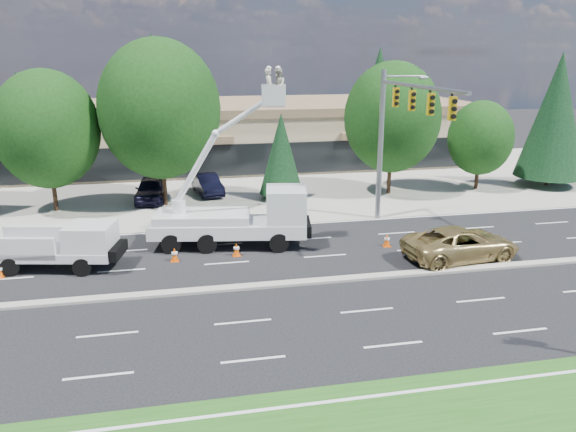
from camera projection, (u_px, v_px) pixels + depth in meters
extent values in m
plane|color=black|center=(234.00, 289.00, 24.54)|extent=(140.00, 140.00, 0.00)
cube|color=#9C988E|center=(206.00, 186.00, 43.34)|extent=(140.00, 22.00, 0.01)
cube|color=#9C988E|center=(234.00, 288.00, 24.52)|extent=(120.00, 0.55, 0.12)
cube|color=tan|center=(198.00, 136.00, 52.04)|extent=(50.00, 15.00, 5.00)
cube|color=brown|center=(197.00, 107.00, 51.30)|extent=(50.40, 15.40, 0.70)
cube|color=black|center=(203.00, 161.00, 45.22)|extent=(48.00, 0.12, 2.60)
cylinder|color=#332114|center=(54.00, 189.00, 36.31)|extent=(0.28, 0.28, 2.93)
ellipsoid|color=black|center=(47.00, 129.00, 35.23)|extent=(6.52, 6.52, 7.50)
cylinder|color=#332114|center=(164.00, 179.00, 37.57)|extent=(0.28, 0.28, 3.55)
ellipsoid|color=black|center=(160.00, 109.00, 36.27)|extent=(7.88, 7.88, 9.06)
cylinder|color=#332114|center=(281.00, 193.00, 39.49)|extent=(0.26, 0.26, 0.80)
cone|color=black|center=(281.00, 153.00, 38.69)|extent=(3.06, 3.06, 5.59)
cylinder|color=#332114|center=(389.00, 173.00, 40.70)|extent=(0.28, 0.28, 3.06)
ellipsoid|color=black|center=(392.00, 117.00, 39.58)|extent=(6.80, 6.80, 7.82)
cylinder|color=#332114|center=(477.00, 175.00, 42.18)|extent=(0.28, 0.28, 2.15)
ellipsoid|color=black|center=(480.00, 138.00, 41.39)|extent=(4.77, 4.77, 5.48)
cylinder|color=#332114|center=(547.00, 180.00, 43.52)|extent=(0.26, 0.26, 0.80)
cone|color=black|center=(555.00, 115.00, 42.11)|extent=(5.10, 5.10, 9.32)
cylinder|color=#332114|center=(25.00, 144.00, 60.46)|extent=(0.26, 0.26, 0.80)
cone|color=black|center=(20.00, 107.00, 59.36)|extent=(4.10, 4.10, 7.49)
cylinder|color=#332114|center=(158.00, 140.00, 63.15)|extent=(0.26, 0.26, 0.80)
cone|color=black|center=(154.00, 86.00, 61.46)|extent=(6.07, 6.07, 11.09)
cylinder|color=#332114|center=(280.00, 137.00, 65.84)|extent=(0.26, 0.26, 0.80)
cone|color=black|center=(280.00, 102.00, 64.70)|extent=(4.21, 4.21, 7.69)
cylinder|color=#332114|center=(377.00, 134.00, 68.14)|extent=(0.26, 0.26, 0.80)
cone|color=black|center=(379.00, 89.00, 66.65)|extent=(5.37, 5.37, 9.82)
cylinder|color=gray|center=(380.00, 146.00, 33.84)|extent=(0.32, 0.32, 9.00)
cylinder|color=gray|center=(419.00, 87.00, 28.07)|extent=(0.20, 10.00, 0.20)
cylinder|color=gray|center=(405.00, 76.00, 32.94)|extent=(2.60, 0.12, 0.12)
cube|color=gold|center=(396.00, 97.00, 31.10)|extent=(0.32, 0.22, 1.05)
cube|color=gold|center=(412.00, 101.00, 29.03)|extent=(0.32, 0.22, 1.05)
cube|color=gold|center=(431.00, 104.00, 26.97)|extent=(0.32, 0.22, 1.05)
cube|color=gold|center=(452.00, 109.00, 24.90)|extent=(0.32, 0.22, 1.05)
cube|color=silver|center=(55.00, 252.00, 26.71)|extent=(6.04, 3.24, 0.43)
cube|color=silver|center=(91.00, 239.00, 26.51)|extent=(2.48, 2.44, 1.43)
cube|color=black|center=(104.00, 235.00, 26.45)|extent=(0.45, 1.79, 0.95)
cube|color=silver|center=(38.00, 236.00, 27.45)|extent=(3.23, 0.95, 1.05)
cube|color=silver|center=(20.00, 249.00, 25.71)|extent=(3.23, 0.95, 1.05)
cube|color=silver|center=(228.00, 227.00, 29.77)|extent=(8.50, 3.81, 0.72)
cube|color=silver|center=(286.00, 207.00, 29.56)|extent=(2.43, 2.72, 2.05)
cube|color=black|center=(301.00, 204.00, 29.54)|extent=(0.43, 2.03, 1.23)
cube|color=silver|center=(203.00, 217.00, 29.57)|extent=(5.25, 3.16, 0.51)
cylinder|color=silver|center=(179.00, 207.00, 29.38)|extent=(0.72, 0.72, 0.82)
cube|color=silver|center=(274.00, 95.00, 27.91)|extent=(1.27, 1.10, 1.11)
imported|color=beige|center=(269.00, 87.00, 27.79)|extent=(0.53, 0.71, 1.77)
imported|color=beige|center=(278.00, 87.00, 27.80)|extent=(0.81, 0.96, 1.77)
ellipsoid|color=white|center=(269.00, 68.00, 27.53)|extent=(0.27, 0.27, 0.18)
ellipsoid|color=white|center=(278.00, 68.00, 27.55)|extent=(0.27, 0.27, 0.18)
cube|color=#DF4F07|center=(0.00, 277.00, 25.75)|extent=(0.40, 0.40, 0.03)
cube|color=#DF4F07|center=(175.00, 261.00, 27.80)|extent=(0.40, 0.40, 0.03)
cone|color=#DF4F07|center=(175.00, 254.00, 27.71)|extent=(0.36, 0.36, 0.70)
cylinder|color=white|center=(174.00, 253.00, 27.69)|extent=(0.29, 0.29, 0.10)
cube|color=#DF4F07|center=(237.00, 256.00, 28.53)|extent=(0.40, 0.40, 0.03)
cone|color=#DF4F07|center=(236.00, 249.00, 28.43)|extent=(0.36, 0.36, 0.70)
cylinder|color=white|center=(236.00, 248.00, 28.41)|extent=(0.29, 0.29, 0.10)
cube|color=#DF4F07|center=(387.00, 246.00, 29.93)|extent=(0.40, 0.40, 0.03)
cone|color=#DF4F07|center=(387.00, 240.00, 29.84)|extent=(0.36, 0.36, 0.70)
cylinder|color=white|center=(387.00, 239.00, 29.82)|extent=(0.29, 0.29, 0.10)
imported|color=#A58B4F|center=(461.00, 244.00, 27.87)|extent=(6.12, 3.35, 1.62)
imported|color=black|center=(151.00, 189.00, 38.89)|extent=(2.30, 4.96, 1.64)
imported|color=black|center=(207.00, 184.00, 40.77)|extent=(2.29, 4.60, 1.45)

